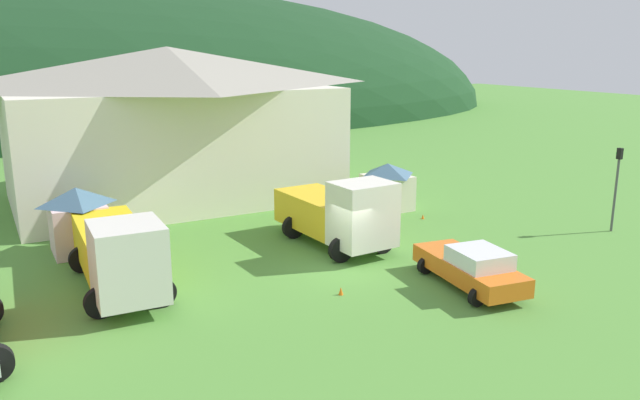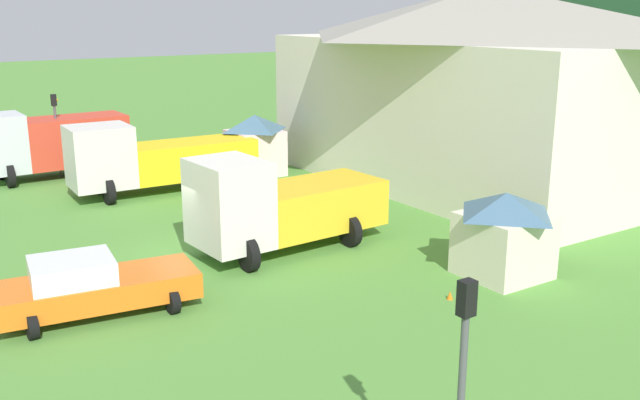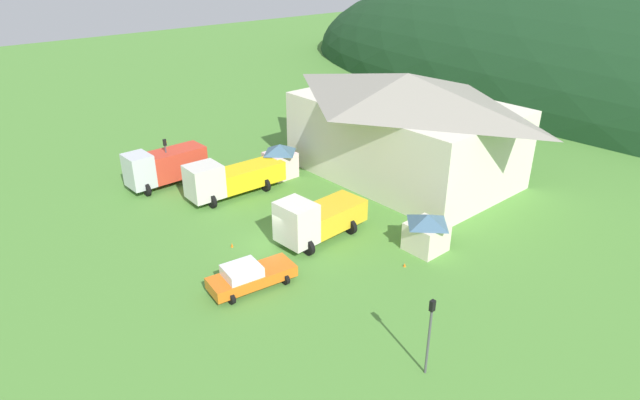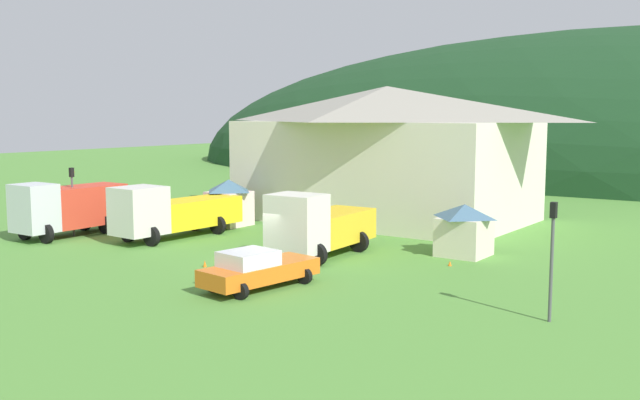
{
  "view_description": "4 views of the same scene",
  "coord_description": "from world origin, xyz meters",
  "px_view_note": "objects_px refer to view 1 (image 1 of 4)",
  "views": [
    {
      "loc": [
        -12.88,
        -21.33,
        9.05
      ],
      "look_at": [
        0.24,
        2.46,
        2.4
      ],
      "focal_mm": 35.23,
      "sensor_mm": 36.0,
      "label": 1
    },
    {
      "loc": [
        21.56,
        -8.94,
        8.04
      ],
      "look_at": [
        3.6,
        2.91,
        2.26
      ],
      "focal_mm": 40.08,
      "sensor_mm": 36.0,
      "label": 2
    },
    {
      "loc": [
        26.26,
        -18.59,
        18.7
      ],
      "look_at": [
        -0.41,
        4.51,
        1.81
      ],
      "focal_mm": 30.07,
      "sensor_mm": 36.0,
      "label": 3
    },
    {
      "loc": [
        22.47,
        -26.44,
        7.29
      ],
      "look_at": [
        1.14,
        3.18,
        2.85
      ],
      "focal_mm": 40.38,
      "sensor_mm": 36.0,
      "label": 4
    }
  ],
  "objects_px": {
    "play_shed_cream": "(387,186)",
    "traffic_light_east": "(617,181)",
    "play_shed_pink": "(78,219)",
    "traffic_cone_near_pickup": "(341,295)",
    "depot_building": "(171,122)",
    "service_pickup_orange": "(471,267)",
    "flatbed_truck_yellow": "(118,251)",
    "traffic_cone_mid_row": "(423,219)",
    "heavy_rig_striped": "(339,213)"
  },
  "relations": [
    {
      "from": "flatbed_truck_yellow",
      "to": "heavy_rig_striped",
      "type": "xyz_separation_m",
      "value": [
        10.05,
        0.65,
        0.04
      ]
    },
    {
      "from": "heavy_rig_striped",
      "to": "depot_building",
      "type": "bearing_deg",
      "value": -167.12
    },
    {
      "from": "play_shed_cream",
      "to": "traffic_light_east",
      "type": "xyz_separation_m",
      "value": [
        7.4,
        -9.1,
        1.22
      ]
    },
    {
      "from": "heavy_rig_striped",
      "to": "traffic_light_east",
      "type": "distance_m",
      "value": 14.08
    },
    {
      "from": "depot_building",
      "to": "service_pickup_orange",
      "type": "relative_size",
      "value": 3.58
    },
    {
      "from": "play_shed_cream",
      "to": "traffic_cone_mid_row",
      "type": "relative_size",
      "value": 5.48
    },
    {
      "from": "play_shed_cream",
      "to": "traffic_cone_near_pickup",
      "type": "relative_size",
      "value": 4.19
    },
    {
      "from": "play_shed_cream",
      "to": "service_pickup_orange",
      "type": "bearing_deg",
      "value": -109.46
    },
    {
      "from": "flatbed_truck_yellow",
      "to": "service_pickup_orange",
      "type": "height_order",
      "value": "flatbed_truck_yellow"
    },
    {
      "from": "play_shed_pink",
      "to": "flatbed_truck_yellow",
      "type": "height_order",
      "value": "flatbed_truck_yellow"
    },
    {
      "from": "depot_building",
      "to": "traffic_light_east",
      "type": "distance_m",
      "value": 24.86
    },
    {
      "from": "play_shed_pink",
      "to": "traffic_cone_near_pickup",
      "type": "xyz_separation_m",
      "value": [
        7.74,
        -10.02,
        -1.55
      ]
    },
    {
      "from": "play_shed_pink",
      "to": "traffic_light_east",
      "type": "bearing_deg",
      "value": -21.41
    },
    {
      "from": "service_pickup_orange",
      "to": "traffic_light_east",
      "type": "distance_m",
      "value": 11.82
    },
    {
      "from": "traffic_light_east",
      "to": "play_shed_cream",
      "type": "bearing_deg",
      "value": 129.13
    },
    {
      "from": "traffic_cone_near_pickup",
      "to": "play_shed_cream",
      "type": "bearing_deg",
      "value": 47.73
    },
    {
      "from": "traffic_cone_near_pickup",
      "to": "depot_building",
      "type": "bearing_deg",
      "value": 93.0
    },
    {
      "from": "play_shed_pink",
      "to": "service_pickup_orange",
      "type": "relative_size",
      "value": 0.55
    },
    {
      "from": "flatbed_truck_yellow",
      "to": "traffic_cone_near_pickup",
      "type": "relative_size",
      "value": 13.18
    },
    {
      "from": "traffic_light_east",
      "to": "traffic_cone_mid_row",
      "type": "xyz_separation_m",
      "value": [
        -6.89,
        6.43,
        -2.59
      ]
    },
    {
      "from": "flatbed_truck_yellow",
      "to": "depot_building",
      "type": "bearing_deg",
      "value": 158.38
    },
    {
      "from": "depot_building",
      "to": "traffic_cone_near_pickup",
      "type": "bearing_deg",
      "value": -87.0
    },
    {
      "from": "heavy_rig_striped",
      "to": "traffic_cone_mid_row",
      "type": "height_order",
      "value": "heavy_rig_striped"
    },
    {
      "from": "flatbed_truck_yellow",
      "to": "traffic_cone_mid_row",
      "type": "height_order",
      "value": "flatbed_truck_yellow"
    },
    {
      "from": "traffic_cone_mid_row",
      "to": "flatbed_truck_yellow",
      "type": "bearing_deg",
      "value": -170.96
    },
    {
      "from": "heavy_rig_striped",
      "to": "service_pickup_orange",
      "type": "relative_size",
      "value": 1.27
    },
    {
      "from": "play_shed_pink",
      "to": "flatbed_truck_yellow",
      "type": "xyz_separation_m",
      "value": [
        0.6,
        -5.59,
        0.04
      ]
    },
    {
      "from": "service_pickup_orange",
      "to": "depot_building",
      "type": "bearing_deg",
      "value": -156.58
    },
    {
      "from": "heavy_rig_striped",
      "to": "traffic_cone_mid_row",
      "type": "relative_size",
      "value": 14.3
    },
    {
      "from": "flatbed_truck_yellow",
      "to": "heavy_rig_striped",
      "type": "distance_m",
      "value": 10.07
    },
    {
      "from": "play_shed_pink",
      "to": "traffic_light_east",
      "type": "distance_m",
      "value": 25.77
    },
    {
      "from": "heavy_rig_striped",
      "to": "play_shed_pink",
      "type": "bearing_deg",
      "value": -118.22
    },
    {
      "from": "service_pickup_orange",
      "to": "traffic_cone_mid_row",
      "type": "height_order",
      "value": "service_pickup_orange"
    },
    {
      "from": "heavy_rig_striped",
      "to": "traffic_light_east",
      "type": "relative_size",
      "value": 1.64
    },
    {
      "from": "traffic_light_east",
      "to": "traffic_cone_mid_row",
      "type": "relative_size",
      "value": 8.71
    },
    {
      "from": "depot_building",
      "to": "service_pickup_orange",
      "type": "bearing_deg",
      "value": -74.09
    },
    {
      "from": "flatbed_truck_yellow",
      "to": "traffic_light_east",
      "type": "distance_m",
      "value": 23.7
    },
    {
      "from": "depot_building",
      "to": "play_shed_cream",
      "type": "distance_m",
      "value": 13.53
    },
    {
      "from": "traffic_light_east",
      "to": "play_shed_pink",
      "type": "bearing_deg",
      "value": 158.59
    },
    {
      "from": "service_pickup_orange",
      "to": "traffic_cone_mid_row",
      "type": "xyz_separation_m",
      "value": [
        4.56,
        8.79,
        -0.83
      ]
    },
    {
      "from": "depot_building",
      "to": "flatbed_truck_yellow",
      "type": "xyz_separation_m",
      "value": [
        -6.17,
        -14.02,
        -3.08
      ]
    },
    {
      "from": "service_pickup_orange",
      "to": "traffic_cone_mid_row",
      "type": "relative_size",
      "value": 11.27
    },
    {
      "from": "heavy_rig_striped",
      "to": "traffic_cone_mid_row",
      "type": "distance_m",
      "value": 6.92
    },
    {
      "from": "flatbed_truck_yellow",
      "to": "traffic_cone_near_pickup",
      "type": "height_order",
      "value": "flatbed_truck_yellow"
    },
    {
      "from": "heavy_rig_striped",
      "to": "service_pickup_orange",
      "type": "height_order",
      "value": "heavy_rig_striped"
    },
    {
      "from": "depot_building",
      "to": "flatbed_truck_yellow",
      "type": "height_order",
      "value": "depot_building"
    },
    {
      "from": "depot_building",
      "to": "traffic_cone_mid_row",
      "type": "bearing_deg",
      "value": -47.86
    },
    {
      "from": "heavy_rig_striped",
      "to": "traffic_cone_near_pickup",
      "type": "xyz_separation_m",
      "value": [
        -2.92,
        -5.07,
        -1.63
      ]
    },
    {
      "from": "depot_building",
      "to": "traffic_light_east",
      "type": "bearing_deg",
      "value": -46.02
    },
    {
      "from": "depot_building",
      "to": "heavy_rig_striped",
      "type": "distance_m",
      "value": 14.25
    }
  ]
}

